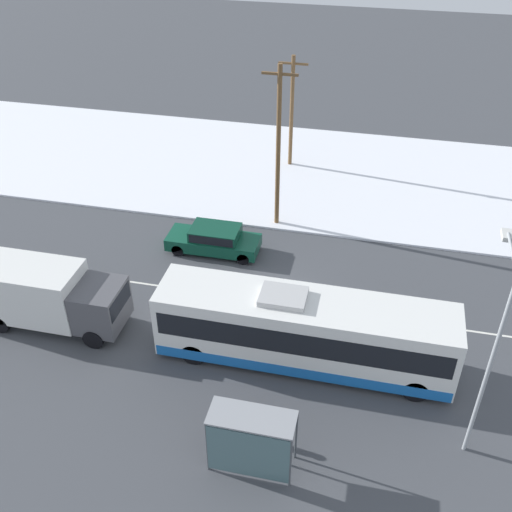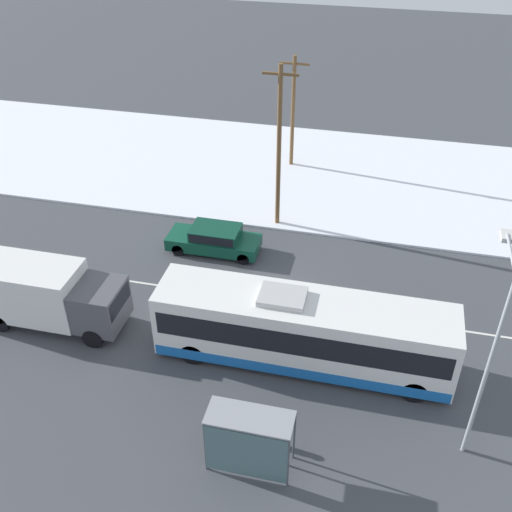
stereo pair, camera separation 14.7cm
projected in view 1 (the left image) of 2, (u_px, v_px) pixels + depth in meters
The scene contains 11 objects.
ground_plane at pixel (278, 303), 27.72m from camera, with size 120.00×120.00×0.00m, color #424449.
snow_lot at pixel (317, 174), 38.14m from camera, with size 80.00×13.92×0.12m.
lane_marking_center at pixel (278, 303), 27.72m from camera, with size 60.00×0.12×0.00m.
city_bus at pixel (304, 331), 23.79m from camera, with size 11.82×2.57×3.32m.
box_truck at pixel (43, 293), 25.71m from camera, with size 6.85×2.30×2.94m.
sedan_car at pixel (214, 238), 30.76m from camera, with size 4.76×1.80×1.43m.
pedestrian_at_stop at pixel (238, 415), 21.13m from camera, with size 0.58×0.26×1.60m.
bus_shelter at pixel (250, 438), 19.47m from camera, with size 2.88×1.20×2.40m.
streetlamp at pixel (494, 337), 18.73m from camera, with size 0.36×2.69×7.75m.
utility_pole_roadside at pixel (278, 147), 30.71m from camera, with size 1.80×0.24×8.93m.
utility_pole_snowlot at pixel (292, 110), 37.16m from camera, with size 1.80×0.24×7.17m.
Camera 1 is at (3.80, -21.11, 17.73)m, focal length 42.00 mm.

